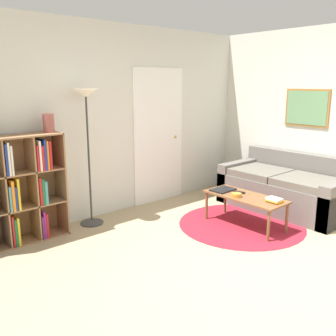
{
  "coord_description": "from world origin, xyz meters",
  "views": [
    {
      "loc": [
        -2.87,
        -1.71,
        1.82
      ],
      "look_at": [
        -0.1,
        1.47,
        0.85
      ],
      "focal_mm": 40.0,
      "sensor_mm": 36.0,
      "label": 1
    }
  ],
  "objects_px": {
    "couch": "(287,189)",
    "bowl": "(236,195)",
    "floor_lamp": "(87,115)",
    "bookshelf": "(14,192)",
    "vase_on_shelf": "(49,123)",
    "coffee_table": "(245,199)",
    "laptop": "(223,190)"
  },
  "relations": [
    {
      "from": "floor_lamp",
      "to": "laptop",
      "type": "relative_size",
      "value": 5.37
    },
    {
      "from": "couch",
      "to": "bowl",
      "type": "height_order",
      "value": "couch"
    },
    {
      "from": "couch",
      "to": "coffee_table",
      "type": "relative_size",
      "value": 1.69
    },
    {
      "from": "bookshelf",
      "to": "vase_on_shelf",
      "type": "bearing_deg",
      "value": -0.47
    },
    {
      "from": "couch",
      "to": "coffee_table",
      "type": "bearing_deg",
      "value": -177.79
    },
    {
      "from": "floor_lamp",
      "to": "vase_on_shelf",
      "type": "relative_size",
      "value": 7.96
    },
    {
      "from": "bookshelf",
      "to": "bowl",
      "type": "relative_size",
      "value": 9.58
    },
    {
      "from": "floor_lamp",
      "to": "coffee_table",
      "type": "relative_size",
      "value": 1.64
    },
    {
      "from": "bookshelf",
      "to": "vase_on_shelf",
      "type": "relative_size",
      "value": 5.71
    },
    {
      "from": "bookshelf",
      "to": "couch",
      "type": "distance_m",
      "value": 3.72
    },
    {
      "from": "floor_lamp",
      "to": "couch",
      "type": "distance_m",
      "value": 3.05
    },
    {
      "from": "couch",
      "to": "laptop",
      "type": "bearing_deg",
      "value": 163.82
    },
    {
      "from": "laptop",
      "to": "bowl",
      "type": "height_order",
      "value": "bowl"
    },
    {
      "from": "floor_lamp",
      "to": "bowl",
      "type": "distance_m",
      "value": 2.12
    },
    {
      "from": "bowl",
      "to": "vase_on_shelf",
      "type": "distance_m",
      "value": 2.45
    },
    {
      "from": "couch",
      "to": "laptop",
      "type": "relative_size",
      "value": 5.54
    },
    {
      "from": "laptop",
      "to": "bowl",
      "type": "bearing_deg",
      "value": -107.29
    },
    {
      "from": "bookshelf",
      "to": "couch",
      "type": "height_order",
      "value": "bookshelf"
    },
    {
      "from": "laptop",
      "to": "floor_lamp",
      "type": "bearing_deg",
      "value": 144.44
    },
    {
      "from": "couch",
      "to": "coffee_table",
      "type": "distance_m",
      "value": 1.04
    },
    {
      "from": "bookshelf",
      "to": "coffee_table",
      "type": "height_order",
      "value": "bookshelf"
    },
    {
      "from": "coffee_table",
      "to": "bowl",
      "type": "distance_m",
      "value": 0.15
    },
    {
      "from": "vase_on_shelf",
      "to": "laptop",
      "type": "bearing_deg",
      "value": -28.68
    },
    {
      "from": "laptop",
      "to": "vase_on_shelf",
      "type": "distance_m",
      "value": 2.37
    },
    {
      "from": "bookshelf",
      "to": "coffee_table",
      "type": "bearing_deg",
      "value": -30.18
    },
    {
      "from": "coffee_table",
      "to": "floor_lamp",
      "type": "bearing_deg",
      "value": 136.73
    },
    {
      "from": "couch",
      "to": "bookshelf",
      "type": "bearing_deg",
      "value": 158.48
    },
    {
      "from": "floor_lamp",
      "to": "couch",
      "type": "xyz_separation_m",
      "value": [
        2.5,
        -1.33,
        -1.14
      ]
    },
    {
      "from": "bookshelf",
      "to": "floor_lamp",
      "type": "bearing_deg",
      "value": -1.83
    },
    {
      "from": "bowl",
      "to": "vase_on_shelf",
      "type": "xyz_separation_m",
      "value": [
        -1.82,
        1.35,
        0.93
      ]
    },
    {
      "from": "bookshelf",
      "to": "coffee_table",
      "type": "xyz_separation_m",
      "value": [
        2.41,
        -1.4,
        -0.25
      ]
    },
    {
      "from": "floor_lamp",
      "to": "bookshelf",
      "type": "bearing_deg",
      "value": 178.17
    }
  ]
}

